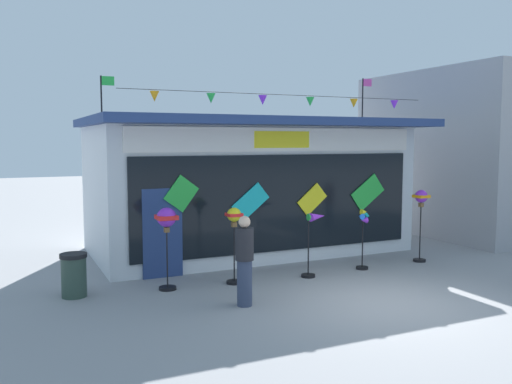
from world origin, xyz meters
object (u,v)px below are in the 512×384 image
object	(u,v)px
wind_spinner_left	(234,227)
trash_bin	(74,275)
person_near_camera	(245,260)
wind_spinner_center_right	(363,231)
wind_spinner_center_left	(315,232)
kite_shop_building	(247,184)
wind_spinner_far_left	(167,224)
wind_spinner_right	(421,206)

from	to	relation	value
wind_spinner_left	trash_bin	bearing A→B (deg)	172.64
person_near_camera	wind_spinner_center_right	bearing A→B (deg)	16.44
wind_spinner_center_left	trash_bin	xyz separation A→B (m)	(-5.09, 0.61, -0.57)
kite_shop_building	trash_bin	bearing A→B (deg)	-150.72
wind_spinner_center_right	person_near_camera	bearing A→B (deg)	-159.21
wind_spinner_center_left	person_near_camera	xyz separation A→B (m)	(-2.30, -1.32, -0.15)
wind_spinner_center_left	wind_spinner_center_right	xyz separation A→B (m)	(1.39, 0.08, -0.10)
wind_spinner_center_left	wind_spinner_far_left	bearing A→B (deg)	174.25
wind_spinner_left	kite_shop_building	bearing A→B (deg)	61.59
kite_shop_building	person_near_camera	size ratio (longest dim) A/B	5.15
kite_shop_building	wind_spinner_right	world-z (taller)	kite_shop_building
wind_spinner_center_right	wind_spinner_right	size ratio (longest dim) A/B	0.80
wind_spinner_far_left	wind_spinner_center_left	xyz separation A→B (m)	(3.30, -0.33, -0.35)
kite_shop_building	wind_spinner_far_left	bearing A→B (deg)	-135.95
wind_spinner_left	person_near_camera	xyz separation A→B (m)	(-0.43, -1.51, -0.37)
wind_spinner_far_left	wind_spinner_right	size ratio (longest dim) A/B	0.93
wind_spinner_far_left	wind_spinner_left	world-z (taller)	wind_spinner_far_left
wind_spinner_center_left	person_near_camera	bearing A→B (deg)	-150.08
wind_spinner_center_left	wind_spinner_right	bearing A→B (deg)	2.83
kite_shop_building	wind_spinner_right	xyz separation A→B (m)	(3.33, -3.22, -0.41)
kite_shop_building	wind_spinner_center_right	distance (m)	3.76
wind_spinner_center_right	person_near_camera	distance (m)	3.94
kite_shop_building	wind_spinner_far_left	xyz separation A→B (m)	(-3.15, -3.05, -0.48)
wind_spinner_left	wind_spinner_center_left	distance (m)	1.90
wind_spinner_left	wind_spinner_far_left	bearing A→B (deg)	174.35
wind_spinner_center_right	trash_bin	distance (m)	6.52
kite_shop_building	wind_spinner_center_left	distance (m)	3.48
person_near_camera	kite_shop_building	bearing A→B (deg)	61.08
kite_shop_building	trash_bin	size ratio (longest dim) A/B	10.06
wind_spinner_left	wind_spinner_right	xyz separation A→B (m)	(5.06, -0.03, 0.20)
wind_spinner_left	wind_spinner_center_right	xyz separation A→B (m)	(3.26, -0.11, -0.31)
wind_spinner_left	trash_bin	size ratio (longest dim) A/B	1.91
trash_bin	wind_spinner_right	bearing A→B (deg)	-3.11
wind_spinner_far_left	wind_spinner_right	xyz separation A→B (m)	(6.49, -0.17, 0.07)
wind_spinner_center_right	wind_spinner_right	distance (m)	1.87
wind_spinner_center_left	wind_spinner_center_right	distance (m)	1.39
wind_spinner_center_right	kite_shop_building	bearing A→B (deg)	114.90
wind_spinner_right	trash_bin	world-z (taller)	wind_spinner_right
wind_spinner_left	wind_spinner_right	size ratio (longest dim) A/B	0.90
wind_spinner_far_left	person_near_camera	bearing A→B (deg)	-58.85
kite_shop_building	wind_spinner_left	bearing A→B (deg)	-118.41
kite_shop_building	wind_spinner_far_left	distance (m)	4.41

